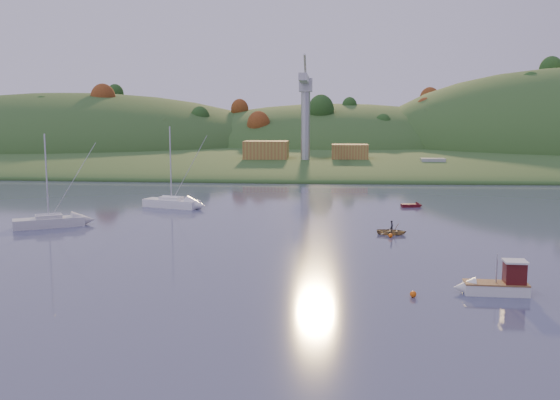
# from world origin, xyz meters

# --- Properties ---
(ground) EXTENTS (500.00, 500.00, 0.00)m
(ground) POSITION_xyz_m (0.00, 0.00, 0.00)
(ground) COLOR #3B4161
(ground) RESTS_ON ground
(far_shore) EXTENTS (620.00, 220.00, 1.50)m
(far_shore) POSITION_xyz_m (0.00, 230.00, 0.00)
(far_shore) COLOR #26491D
(far_shore) RESTS_ON ground
(shore_slope) EXTENTS (640.00, 150.00, 7.00)m
(shore_slope) POSITION_xyz_m (0.00, 165.00, 0.00)
(shore_slope) COLOR #26491D
(shore_slope) RESTS_ON ground
(hill_left) EXTENTS (170.00, 140.00, 44.00)m
(hill_left) POSITION_xyz_m (-90.00, 200.00, 0.00)
(hill_left) COLOR #26491D
(hill_left) RESTS_ON ground
(hill_center) EXTENTS (140.00, 120.00, 36.00)m
(hill_center) POSITION_xyz_m (10.00, 210.00, 0.00)
(hill_center) COLOR #26491D
(hill_center) RESTS_ON ground
(hillside_trees) EXTENTS (280.00, 50.00, 32.00)m
(hillside_trees) POSITION_xyz_m (0.00, 185.00, 0.00)
(hillside_trees) COLOR #1D491A
(hillside_trees) RESTS_ON ground
(wharf) EXTENTS (42.00, 16.00, 2.40)m
(wharf) POSITION_xyz_m (5.00, 122.00, 1.20)
(wharf) COLOR slate
(wharf) RESTS_ON ground
(shed_west) EXTENTS (11.00, 8.00, 4.80)m
(shed_west) POSITION_xyz_m (-8.00, 123.00, 4.80)
(shed_west) COLOR #9E6434
(shed_west) RESTS_ON wharf
(shed_east) EXTENTS (9.00, 7.00, 4.00)m
(shed_east) POSITION_xyz_m (13.00, 124.00, 4.40)
(shed_east) COLOR #9E6434
(shed_east) RESTS_ON wharf
(dock_crane) EXTENTS (3.20, 28.00, 20.30)m
(dock_crane) POSITION_xyz_m (2.00, 118.39, 17.17)
(dock_crane) COLOR #B7B7BC
(dock_crane) RESTS_ON wharf
(fishing_boat) EXTENTS (5.70, 2.01, 3.59)m
(fishing_boat) POSITION_xyz_m (20.44, 14.23, 0.79)
(fishing_boat) COLOR silver
(fishing_boat) RESTS_ON ground
(sailboat_near) EXTENTS (8.45, 6.15, 11.48)m
(sailboat_near) POSITION_xyz_m (-26.54, 39.59, 0.74)
(sailboat_near) COLOR silver
(sailboat_near) RESTS_ON ground
(sailboat_far) EXTENTS (9.07, 5.34, 12.06)m
(sailboat_far) POSITION_xyz_m (-15.56, 56.93, 0.77)
(sailboat_far) COLOR white
(sailboat_far) RESTS_ON ground
(canoe) EXTENTS (3.77, 2.96, 0.71)m
(canoe) POSITION_xyz_m (15.19, 38.11, 0.35)
(canoe) COLOR tan
(canoe) RESTS_ON ground
(paddler) EXTENTS (0.41, 0.55, 1.39)m
(paddler) POSITION_xyz_m (15.19, 38.11, 0.69)
(paddler) COLOR black
(paddler) RESTS_ON ground
(red_tender) EXTENTS (3.39, 1.65, 1.11)m
(red_tender) POSITION_xyz_m (20.76, 60.31, 0.23)
(red_tender) COLOR #4F0B12
(red_tender) RESTS_ON ground
(grey_dinghy) EXTENTS (2.98, 2.48, 1.07)m
(grey_dinghy) POSITION_xyz_m (-29.04, 39.80, 0.22)
(grey_dinghy) COLOR slate
(grey_dinghy) RESTS_ON ground
(work_vessel) EXTENTS (13.36, 4.99, 3.41)m
(work_vessel) POSITION_xyz_m (32.69, 118.00, 1.22)
(work_vessel) COLOR slate
(work_vessel) RESTS_ON ground
(buoy_0) EXTENTS (0.50, 0.50, 0.50)m
(buoy_0) POSITION_xyz_m (14.34, 12.84, 0.25)
(buoy_0) COLOR #EF5E0C
(buoy_0) RESTS_ON ground
(buoy_1) EXTENTS (0.50, 0.50, 0.50)m
(buoy_1) POSITION_xyz_m (14.87, 36.16, 0.25)
(buoy_1) COLOR #EF5E0C
(buoy_1) RESTS_ON ground
(buoy_2) EXTENTS (0.50, 0.50, 0.50)m
(buoy_2) POSITION_xyz_m (-23.71, 43.49, 0.25)
(buoy_2) COLOR #EF5E0C
(buoy_2) RESTS_ON ground
(buoy_3) EXTENTS (0.50, 0.50, 0.50)m
(buoy_3) POSITION_xyz_m (-14.19, 58.15, 0.25)
(buoy_3) COLOR #EF5E0C
(buoy_3) RESTS_ON ground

